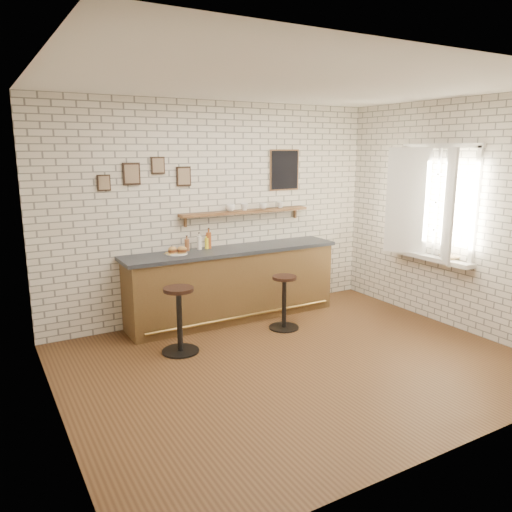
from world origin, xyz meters
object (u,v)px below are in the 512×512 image
at_px(bar_counter, 233,284).
at_px(bitters_bottle_white, 199,243).
at_px(shelf_cup_a, 231,208).
at_px(book_lower, 445,258).
at_px(ciabatta_sandwich, 177,250).
at_px(shelf_cup_b, 244,207).
at_px(bar_stool_right, 284,301).
at_px(sandwich_plate, 177,254).
at_px(book_upper, 443,256).
at_px(shelf_cup_d, 280,205).
at_px(bar_stool_left, 179,318).
at_px(shelf_cup_c, 263,206).
at_px(bitters_bottle_brown, 187,245).
at_px(bitters_bottle_amber, 209,240).
at_px(condiment_bottle_yellow, 207,243).

height_order(bar_counter, bitters_bottle_white, bitters_bottle_white).
xyz_separation_m(shelf_cup_a, book_lower, (2.23, -1.87, -0.61)).
height_order(ciabatta_sandwich, shelf_cup_b, shelf_cup_b).
bearing_deg(bar_stool_right, ciabatta_sandwich, 148.35).
height_order(sandwich_plate, bitters_bottle_white, bitters_bottle_white).
bearing_deg(sandwich_plate, shelf_cup_b, 8.56).
bearing_deg(sandwich_plate, book_upper, -28.43).
relative_size(bitters_bottle_white, shelf_cup_d, 2.41).
bearing_deg(bar_stool_right, bar_counter, 119.66).
relative_size(bar_stool_left, shelf_cup_d, 8.08).
distance_m(ciabatta_sandwich, shelf_cup_c, 1.50).
bearing_deg(shelf_cup_d, bitters_bottle_white, 169.11).
relative_size(bar_counter, bitters_bottle_brown, 14.74).
bearing_deg(book_lower, ciabatta_sandwich, 164.03).
bearing_deg(shelf_cup_c, sandwich_plate, 84.95).
distance_m(bar_stool_left, book_lower, 3.56).
bearing_deg(bitters_bottle_white, shelf_cup_a, 3.76).
relative_size(bitters_bottle_white, shelf_cup_a, 1.83).
height_order(bitters_bottle_white, book_lower, bitters_bottle_white).
bearing_deg(bar_stool_right, bitters_bottle_white, 133.44).
height_order(book_lower, book_upper, book_upper).
distance_m(bar_stool_right, shelf_cup_a, 1.51).
distance_m(bar_stool_right, shelf_cup_d, 1.55).
xyz_separation_m(bar_stool_left, shelf_cup_d, (2.01, 0.96, 1.12)).
bearing_deg(ciabatta_sandwich, bar_counter, -2.48).
bearing_deg(bitters_bottle_amber, bar_counter, -30.78).
distance_m(bar_counter, shelf_cup_c, 1.22).
height_order(bitters_bottle_white, shelf_cup_b, shelf_cup_b).
relative_size(shelf_cup_c, book_upper, 0.44).
xyz_separation_m(ciabatta_sandwich, shelf_cup_c, (1.41, 0.17, 0.48)).
xyz_separation_m(ciabatta_sandwich, shelf_cup_a, (0.87, 0.17, 0.49)).
relative_size(bitters_bottle_amber, bar_stool_left, 0.36).
relative_size(shelf_cup_a, shelf_cup_b, 1.21).
distance_m(ciabatta_sandwich, shelf_cup_d, 1.78).
xyz_separation_m(bitters_bottle_brown, bitters_bottle_white, (0.18, 0.00, 0.01)).
distance_m(shelf_cup_a, shelf_cup_b, 0.22).
distance_m(bar_counter, shelf_cup_d, 1.39).
xyz_separation_m(shelf_cup_d, book_upper, (1.40, -1.85, -0.59)).
bearing_deg(ciabatta_sandwich, sandwich_plate, 180.00).
bearing_deg(bitters_bottle_white, bar_counter, -21.58).
distance_m(book_lower, book_upper, 0.03).
height_order(condiment_bottle_yellow, book_lower, condiment_bottle_yellow).
bearing_deg(bitters_bottle_white, shelf_cup_b, 2.61).
bearing_deg(book_upper, condiment_bottle_yellow, 165.65).
relative_size(bar_counter, book_upper, 12.37).
bearing_deg(shelf_cup_c, bar_stool_left, 107.58).
bearing_deg(sandwich_plate, bar_stool_right, -31.41).
relative_size(ciabatta_sandwich, book_upper, 1.11).
distance_m(bitters_bottle_amber, condiment_bottle_yellow, 0.05).
height_order(bitters_bottle_white, bar_stool_right, bitters_bottle_white).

